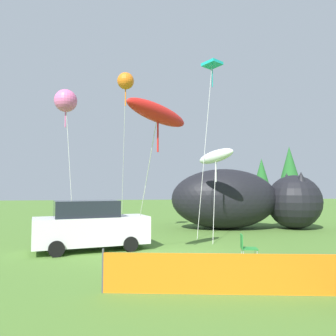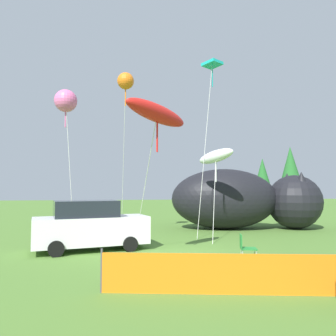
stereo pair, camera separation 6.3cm
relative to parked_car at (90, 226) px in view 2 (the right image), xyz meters
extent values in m
plane|color=#4C752D|center=(3.25, -1.95, -0.95)|extent=(120.00, 120.00, 0.00)
cube|color=white|center=(0.05, 0.01, -0.18)|extent=(4.59, 2.56, 1.06)
cube|color=#1E232D|center=(-0.16, -0.04, 0.67)|extent=(2.66, 2.00, 0.63)
cylinder|color=black|center=(1.18, 1.09, -0.66)|extent=(0.60, 0.35, 0.57)
cylinder|color=black|center=(1.54, -0.47, -0.66)|extent=(0.60, 0.35, 0.57)
cylinder|color=black|center=(-1.44, 0.50, -0.66)|extent=(0.60, 0.35, 0.57)
cylinder|color=black|center=(-1.08, -1.07, -0.66)|extent=(0.60, 0.35, 0.57)
cube|color=#267F33|center=(5.20, -3.14, -0.47)|extent=(0.61, 0.61, 0.03)
cube|color=#267F33|center=(4.97, -3.08, -0.24)|extent=(0.15, 0.47, 0.45)
cylinder|color=#A5A5AD|center=(5.46, -2.99, -0.71)|extent=(0.02, 0.02, 0.48)
cylinder|color=#A5A5AD|center=(5.35, -3.40, -0.71)|extent=(0.02, 0.02, 0.48)
cylinder|color=#A5A5AD|center=(5.05, -2.88, -0.71)|extent=(0.02, 0.02, 0.48)
cylinder|color=#A5A5AD|center=(4.94, -3.29, -0.71)|extent=(0.02, 0.02, 0.48)
ellipsoid|color=black|center=(7.39, 5.63, 0.84)|extent=(6.75, 4.44, 3.57)
ellipsoid|color=white|center=(7.39, 5.63, 0.04)|extent=(4.37, 3.23, 1.61)
sphere|color=black|center=(11.57, 5.02, 0.66)|extent=(3.21, 3.21, 3.21)
cone|color=black|center=(11.57, 5.83, 1.95)|extent=(0.90, 0.90, 0.96)
cone|color=black|center=(11.57, 4.22, 1.95)|extent=(0.90, 0.90, 0.96)
cube|color=orange|center=(4.76, -6.21, -0.49)|extent=(8.20, 1.73, 0.91)
cylinder|color=#4C4C51|center=(0.67, -5.37, -0.45)|extent=(0.05, 0.05, 1.00)
cylinder|color=silver|center=(5.53, 3.10, 3.74)|extent=(1.46, 2.02, 9.38)
cube|color=#19B2B2|center=(6.24, 4.09, 8.42)|extent=(1.26, 1.26, 0.25)
cylinder|color=#19B2B2|center=(6.24, 4.09, 7.72)|extent=(0.06, 0.06, 1.20)
cylinder|color=silver|center=(5.55, 1.65, 1.07)|extent=(0.86, 2.10, 4.04)
ellipsoid|color=white|center=(5.96, 2.68, 3.08)|extent=(1.82, 2.16, 1.09)
cylinder|color=white|center=(5.96, 2.68, 2.38)|extent=(0.06, 0.06, 1.20)
cylinder|color=silver|center=(-1.20, 2.80, 2.38)|extent=(0.58, 0.44, 6.66)
sphere|color=pink|center=(-1.47, 3.01, 5.71)|extent=(1.09, 1.09, 1.09)
cylinder|color=pink|center=(-1.47, 3.01, 5.01)|extent=(0.06, 0.06, 1.20)
cylinder|color=silver|center=(1.37, 4.64, 3.01)|extent=(0.12, 2.57, 7.92)
sphere|color=orange|center=(1.42, 3.37, 6.96)|extent=(0.86, 0.86, 0.86)
cylinder|color=orange|center=(1.42, 3.37, 6.26)|extent=(0.06, 0.06, 1.20)
cylinder|color=silver|center=(2.04, -1.02, 1.51)|extent=(0.59, 2.92, 4.93)
ellipsoid|color=red|center=(2.32, -2.47, 3.97)|extent=(2.55, 2.43, 0.92)
cylinder|color=red|center=(2.32, -2.47, 3.27)|extent=(0.06, 0.06, 1.20)
cylinder|color=brown|center=(26.21, 31.12, 0.08)|extent=(0.65, 0.65, 2.04)
cone|color=#236028|center=(26.21, 31.12, 4.37)|extent=(3.60, 3.60, 6.54)
cylinder|color=brown|center=(22.45, 32.41, -0.12)|extent=(0.53, 0.53, 1.64)
cone|color=#236028|center=(22.45, 32.41, 3.33)|extent=(2.89, 2.89, 5.26)
camera|label=1|loc=(0.92, -13.21, 1.45)|focal=35.00mm
camera|label=2|loc=(0.98, -13.22, 1.45)|focal=35.00mm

